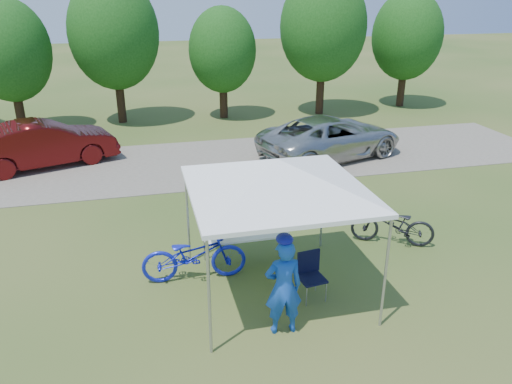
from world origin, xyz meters
TOP-DOWN VIEW (x-y plane):
  - ground at (0.00, 0.00)m, footprint 100.00×100.00m
  - gravel_strip at (0.00, 8.00)m, footprint 24.00×5.00m
  - canopy at (0.00, 0.00)m, footprint 4.53×4.53m
  - treeline at (-0.29, 14.05)m, footprint 24.89×4.28m
  - folding_table at (-0.34, 1.17)m, footprint 1.79×0.75m
  - folding_chair at (0.60, -0.31)m, footprint 0.52×0.54m
  - cooler at (-0.79, 1.17)m, footprint 0.41×0.28m
  - ice_cream_cup at (-0.00, 1.12)m, footprint 0.07×0.07m
  - cyclist at (-0.21, -1.23)m, footprint 0.65×0.44m
  - bike_blue at (-1.48, 0.79)m, footprint 2.13×0.84m
  - bike_dark at (3.14, 1.23)m, footprint 1.97×1.44m
  - minivan at (4.09, 7.53)m, footprint 5.66×3.85m
  - sedan at (-5.41, 8.88)m, footprint 4.83×3.01m

SIDE VIEW (x-z plane):
  - ground at x=0.00m, z-range 0.00..0.00m
  - gravel_strip at x=0.00m, z-range 0.00..0.02m
  - bike_dark at x=3.14m, z-range 0.00..0.98m
  - folding_chair at x=0.60m, z-range 0.08..0.99m
  - bike_blue at x=-1.48m, z-range 0.00..1.10m
  - folding_table at x=-0.34m, z-range 0.33..1.06m
  - minivan at x=4.09m, z-range 0.02..1.46m
  - ice_cream_cup at x=0.00m, z-range 0.74..0.79m
  - sedan at x=-5.41m, z-range 0.02..1.52m
  - cyclist at x=-0.21m, z-range 0.00..1.76m
  - cooler at x=-0.79m, z-range 0.74..1.04m
  - canopy at x=0.00m, z-range 1.15..4.15m
  - treeline at x=-0.29m, z-range 0.38..6.68m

